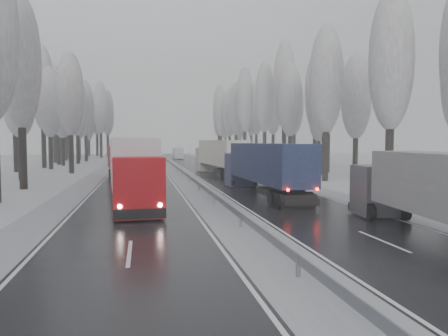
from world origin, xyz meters
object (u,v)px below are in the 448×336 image
object	(u,v)px
truck_blue_box	(263,165)
box_truck_distant	(178,153)
truck_cream_box	(219,155)
truck_red_white	(131,165)
truck_red_red	(123,161)

from	to	relation	value
truck_blue_box	box_truck_distant	world-z (taller)	truck_blue_box
truck_cream_box	truck_blue_box	bearing A→B (deg)	-95.62
truck_red_white	truck_red_red	distance (m)	17.24
truck_blue_box	truck_red_red	bearing A→B (deg)	123.73
truck_blue_box	box_truck_distant	xyz separation A→B (m)	(-0.78, 71.56, -1.06)
box_truck_distant	truck_red_white	size ratio (longest dim) A/B	0.40
truck_cream_box	truck_red_red	xyz separation A→B (m)	(-11.48, -5.20, -0.40)
truck_blue_box	truck_red_white	xyz separation A→B (m)	(-9.94, -1.66, 0.21)
truck_red_white	truck_red_red	xyz separation A→B (m)	(-1.30, 17.18, -0.44)
truck_blue_box	box_truck_distant	distance (m)	71.57
box_truck_distant	truck_blue_box	bearing A→B (deg)	-89.22
truck_blue_box	truck_cream_box	bearing A→B (deg)	87.16
truck_blue_box	truck_cream_box	world-z (taller)	truck_cream_box
box_truck_distant	truck_red_white	distance (m)	73.80
truck_red_red	truck_red_white	bearing A→B (deg)	-93.58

